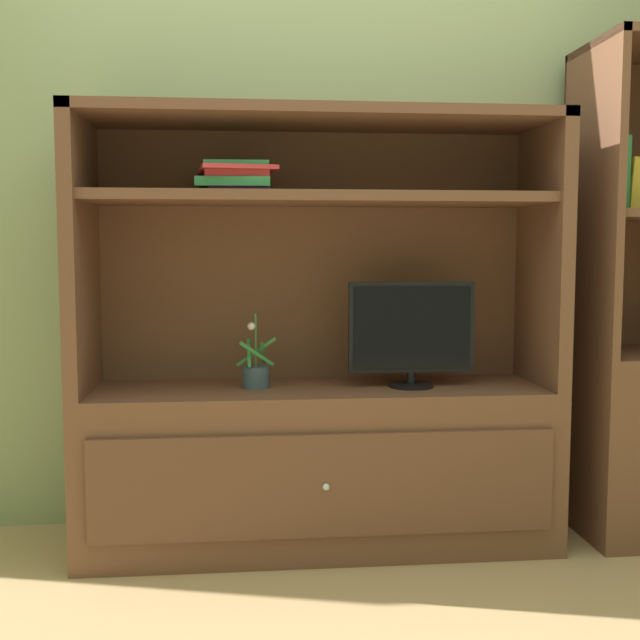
# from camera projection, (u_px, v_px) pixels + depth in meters

# --- Properties ---
(ground_plane) EXTENTS (8.00, 8.00, 0.00)m
(ground_plane) POSITION_uv_depth(u_px,v_px,m) (331.00, 590.00, 2.49)
(ground_plane) COLOR tan
(painted_rear_wall) EXTENTS (6.00, 0.10, 2.80)m
(painted_rear_wall) POSITION_uv_depth(u_px,v_px,m) (310.00, 172.00, 3.11)
(painted_rear_wall) COLOR #8C9E6B
(painted_rear_wall) RESTS_ON ground_plane
(media_console) EXTENTS (1.72, 0.50, 1.57)m
(media_console) POSITION_uv_depth(u_px,v_px,m) (318.00, 412.00, 2.85)
(media_console) COLOR brown
(media_console) RESTS_ON ground_plane
(tv_monitor) EXTENTS (0.46, 0.16, 0.38)m
(tv_monitor) POSITION_uv_depth(u_px,v_px,m) (412.00, 332.00, 2.81)
(tv_monitor) COLOR black
(tv_monitor) RESTS_ON media_console
(potted_plant) EXTENTS (0.15, 0.11, 0.27)m
(potted_plant) POSITION_uv_depth(u_px,v_px,m) (256.00, 375.00, 2.81)
(potted_plant) COLOR #384C56
(potted_plant) RESTS_ON media_console
(magazine_stack) EXTENTS (0.29, 0.36, 0.10)m
(magazine_stack) POSITION_uv_depth(u_px,v_px,m) (237.00, 178.00, 2.73)
(magazine_stack) COLOR purple
(magazine_stack) RESTS_ON media_console
(upright_book_row) EXTENTS (0.12, 0.15, 0.27)m
(upright_book_row) POSITION_uv_depth(u_px,v_px,m) (618.00, 179.00, 2.87)
(upright_book_row) COLOR silver
(upright_book_row) RESTS_ON bookshelf_tall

